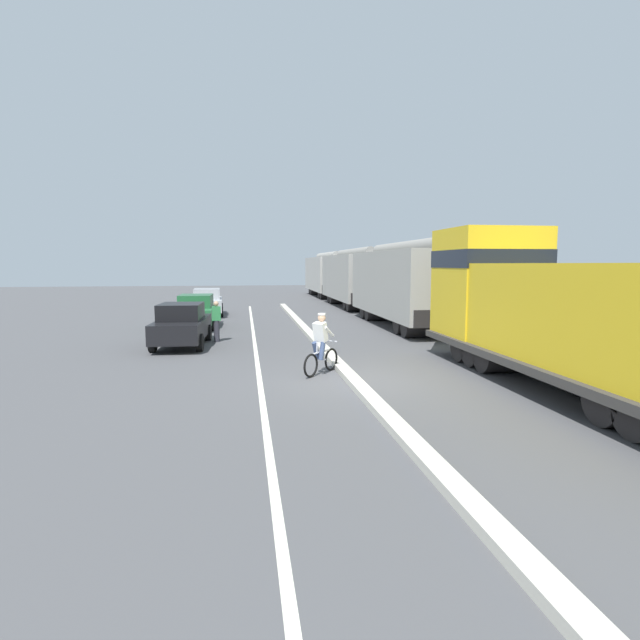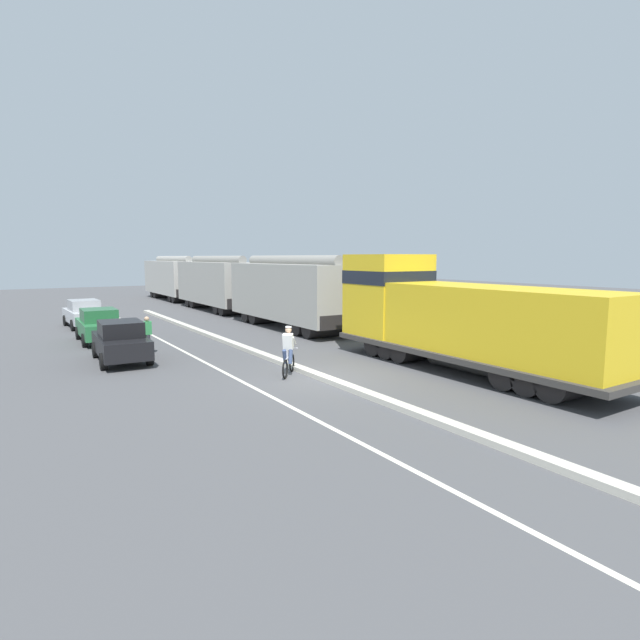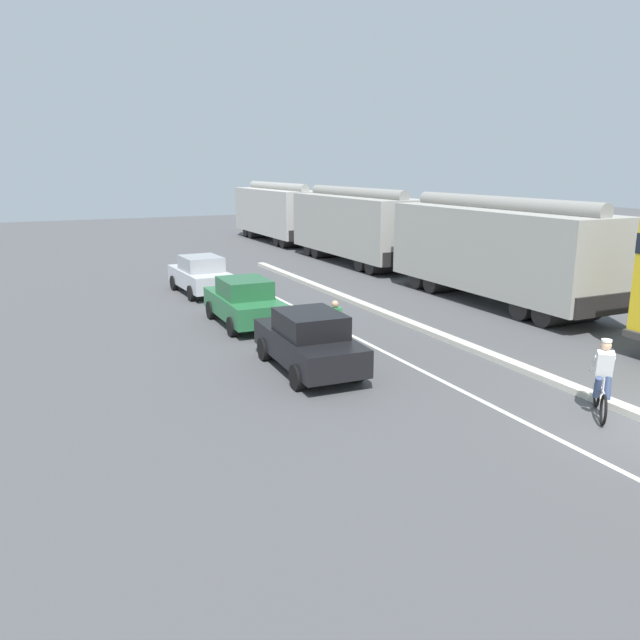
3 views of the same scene
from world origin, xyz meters
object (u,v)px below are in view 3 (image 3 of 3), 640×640
parked_car_silver (201,275)px  cyclist (603,380)px  parked_car_black (309,341)px  pedestrian_by_cars (335,327)px  parked_car_green (244,302)px  hopper_car_middle (355,226)px  hopper_car_trailing (277,212)px  hopper_car_lead (497,251)px

parked_car_silver → cyclist: cyclist is taller
parked_car_black → pedestrian_by_cars: (1.23, 0.89, 0.03)m
parked_car_black → parked_car_green: (0.04, 5.42, 0.00)m
hopper_car_middle → cyclist: 22.45m
hopper_car_trailing → parked_car_black: bearing=-110.1°
parked_car_green → parked_car_black: bearing=-90.4°
parked_car_black → pedestrian_by_cars: same height
hopper_car_trailing → pedestrian_by_cars: size_ratio=6.54×
parked_car_green → parked_car_silver: 5.92m
hopper_car_lead → parked_car_green: 10.21m
hopper_car_middle → pedestrian_by_cars: size_ratio=6.54×
parked_car_black → parked_car_silver: 11.35m
hopper_car_lead → parked_car_black: (-10.13, -4.53, -1.26)m
parked_car_black → hopper_car_trailing: bearing=69.9°
pedestrian_by_cars → cyclist: bearing=-63.5°
hopper_car_lead → hopper_car_trailing: (0.00, 23.20, 0.00)m
parked_car_silver → parked_car_green: bearing=-90.8°
hopper_car_trailing → hopper_car_lead: bearing=-90.0°
parked_car_silver → cyclist: bearing=-75.7°
hopper_car_lead → pedestrian_by_cars: hopper_car_lead is taller
hopper_car_lead → hopper_car_middle: 11.60m
cyclist → pedestrian_by_cars: bearing=116.5°
hopper_car_lead → hopper_car_trailing: same height
hopper_car_middle → cyclist: bearing=-104.7°
cyclist → hopper_car_lead: bearing=60.6°
parked_car_black → hopper_car_lead: bearing=24.1°
hopper_car_lead → hopper_car_trailing: size_ratio=1.00×
parked_car_black → parked_car_silver: bearing=89.4°
parked_car_black → parked_car_silver: (0.12, 11.35, 0.00)m
hopper_car_trailing → cyclist: (-5.69, -33.28, -1.26)m
parked_car_black → parked_car_green: same height
pedestrian_by_cars → parked_car_black: bearing=-144.1°
hopper_car_middle → parked_car_black: size_ratio=2.48×
parked_car_black → pedestrian_by_cars: size_ratio=2.64×
hopper_car_middle → parked_car_black: (-10.13, -16.13, -1.26)m
hopper_car_middle → parked_car_green: (-10.09, -10.71, -1.26)m
hopper_car_middle → hopper_car_trailing: (0.00, 11.60, 0.00)m
hopper_car_lead → pedestrian_by_cars: bearing=-157.7°
hopper_car_trailing → cyclist: size_ratio=6.18×
hopper_car_trailing → parked_car_green: 24.52m
parked_car_green → pedestrian_by_cars: 4.69m
cyclist → hopper_car_trailing: bearing=80.3°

